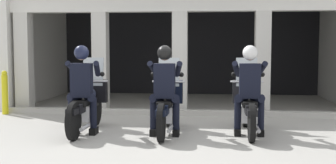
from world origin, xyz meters
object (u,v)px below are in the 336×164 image
object	(u,v)px
police_officer_left	(82,82)
motorcycle_right	(248,105)
motorcycle_center	(167,105)
bollard_kerbside	(5,93)
police_officer_center	(165,82)
police_officer_right	(250,82)
motorcycle_left	(87,104)

from	to	relation	value
police_officer_left	motorcycle_right	size ratio (longest dim) A/B	0.78
motorcycle_center	bollard_kerbside	bearing A→B (deg)	139.93
police_officer_center	police_officer_right	world-z (taller)	same
police_officer_left	bollard_kerbside	xyz separation A→B (m)	(-2.45, 2.06, -0.44)
motorcycle_left	police_officer_right	bearing A→B (deg)	-9.29
police_officer_right	bollard_kerbside	xyz separation A→B (m)	(-5.39, 1.89, -0.44)
police_officer_center	motorcycle_right	distance (m)	1.60
police_officer_right	bollard_kerbside	bearing A→B (deg)	154.90
police_officer_left	police_officer_right	world-z (taller)	same
police_officer_center	motorcycle_center	bearing A→B (deg)	73.86
bollard_kerbside	motorcycle_left	bearing A→B (deg)	-35.96
police_officer_left	bollard_kerbside	distance (m)	3.23
police_officer_left	bollard_kerbside	bearing A→B (deg)	132.86
motorcycle_left	police_officer_center	world-z (taller)	police_officer_center
motorcycle_left	police_officer_right	size ratio (longest dim) A/B	1.29
motorcycle_left	bollard_kerbside	world-z (taller)	motorcycle_left
police_officer_right	police_officer_left	bearing A→B (deg)	177.51
police_officer_left	motorcycle_center	distance (m)	1.57
motorcycle_left	bollard_kerbside	distance (m)	3.03
motorcycle_right	bollard_kerbside	bearing A→B (deg)	157.63
motorcycle_right	police_officer_right	size ratio (longest dim) A/B	1.29
motorcycle_right	police_officer_center	bearing A→B (deg)	-169.26
police_officer_left	police_officer_center	size ratio (longest dim) A/B	1.00
motorcycle_left	motorcycle_center	bearing A→B (deg)	-6.44
bollard_kerbside	motorcycle_center	bearing A→B (deg)	-24.19
motorcycle_right	bollard_kerbside	distance (m)	5.63
bollard_kerbside	police_officer_right	bearing A→B (deg)	-19.34
police_officer_left	police_officer_right	bearing A→B (deg)	-3.77
motorcycle_right	police_officer_right	xyz separation A→B (m)	(-0.00, -0.28, 0.44)
police_officer_left	police_officer_center	distance (m)	1.47
police_officer_center	bollard_kerbside	world-z (taller)	police_officer_center
police_officer_left	police_officer_center	bearing A→B (deg)	-6.44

